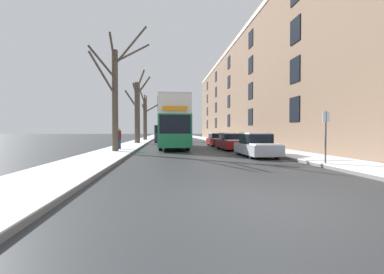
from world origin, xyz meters
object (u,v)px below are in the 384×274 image
(parked_car_2, at_px, (217,140))
(street_sign_post, at_px, (326,135))
(parked_car_0, at_px, (256,146))
(double_decker_bus, at_px, (173,121))
(bare_tree_left_1, at_px, (137,109))
(parked_car_1, at_px, (232,142))
(oncoming_van, at_px, (162,133))
(bare_tree_left_2, at_px, (145,116))
(pedestrian_left_sidewalk, at_px, (119,138))
(bare_tree_left_0, at_px, (116,93))

(parked_car_2, distance_m, street_sign_post, 16.34)
(parked_car_0, xyz_separation_m, parked_car_2, (0.00, 11.65, -0.03))
(double_decker_bus, bearing_deg, bare_tree_left_1, 116.75)
(parked_car_0, distance_m, parked_car_2, 11.65)
(parked_car_1, relative_size, oncoming_van, 0.80)
(bare_tree_left_1, bearing_deg, parked_car_2, -28.27)
(bare_tree_left_1, distance_m, street_sign_post, 23.48)
(parked_car_1, distance_m, parked_car_2, 5.93)
(bare_tree_left_1, height_order, bare_tree_left_2, bare_tree_left_1)
(parked_car_2, bearing_deg, double_decker_bus, -145.66)
(bare_tree_left_2, distance_m, oncoming_van, 7.73)
(bare_tree_left_1, xyz_separation_m, parked_car_0, (8.77, -16.37, -3.52))
(parked_car_2, relative_size, pedestrian_left_sidewalk, 2.29)
(pedestrian_left_sidewalk, bearing_deg, double_decker_bus, -179.03)
(oncoming_van, xyz_separation_m, pedestrian_left_sidewalk, (-3.21, -15.73, -0.26))
(double_decker_bus, bearing_deg, street_sign_post, -64.69)
(bare_tree_left_2, relative_size, street_sign_post, 3.75)
(bare_tree_left_0, bearing_deg, parked_car_1, 15.27)
(bare_tree_left_0, distance_m, parked_car_1, 9.85)
(parked_car_2, distance_m, pedestrian_left_sidewalk, 11.01)
(pedestrian_left_sidewalk, bearing_deg, street_sign_post, 102.34)
(double_decker_bus, height_order, parked_car_0, double_decker_bus)
(parked_car_0, bearing_deg, parked_car_1, 90.00)
(bare_tree_left_0, height_order, street_sign_post, bare_tree_left_0)
(parked_car_0, height_order, pedestrian_left_sidewalk, pedestrian_left_sidewalk)
(bare_tree_left_2, bearing_deg, bare_tree_left_0, -90.35)
(pedestrian_left_sidewalk, bearing_deg, bare_tree_left_0, 61.27)
(parked_car_2, bearing_deg, bare_tree_left_2, 118.40)
(bare_tree_left_1, xyz_separation_m, oncoming_van, (2.93, 4.76, -2.91))
(bare_tree_left_0, distance_m, oncoming_van, 18.32)
(bare_tree_left_0, bearing_deg, parked_car_0, -20.44)
(bare_tree_left_1, distance_m, parked_car_0, 18.90)
(bare_tree_left_1, height_order, parked_car_0, bare_tree_left_1)
(bare_tree_left_1, distance_m, bare_tree_left_2, 11.40)
(double_decker_bus, distance_m, parked_car_0, 9.82)
(pedestrian_left_sidewalk, xyz_separation_m, street_sign_post, (10.45, -10.01, 0.37))
(double_decker_bus, xyz_separation_m, parked_car_0, (4.76, -8.40, -1.79))
(parked_car_0, height_order, street_sign_post, street_sign_post)
(bare_tree_left_1, relative_size, parked_car_2, 2.19)
(parked_car_2, bearing_deg, bare_tree_left_1, 151.73)
(street_sign_post, bearing_deg, bare_tree_left_2, 107.34)
(parked_car_0, relative_size, street_sign_post, 1.70)
(oncoming_van, relative_size, street_sign_post, 2.24)
(parked_car_1, height_order, parked_car_2, parked_car_1)
(parked_car_0, bearing_deg, street_sign_post, -73.15)
(bare_tree_left_1, distance_m, parked_car_1, 14.24)
(double_decker_bus, xyz_separation_m, oncoming_van, (-1.09, 12.73, -1.18))
(double_decker_bus, relative_size, parked_car_0, 2.55)
(bare_tree_left_0, xyz_separation_m, bare_tree_left_2, (0.15, 24.47, -0.21))
(oncoming_van, distance_m, street_sign_post, 26.74)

